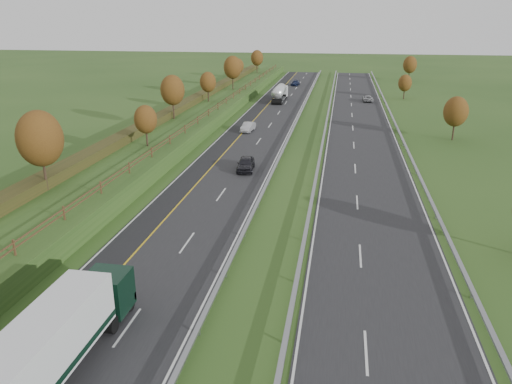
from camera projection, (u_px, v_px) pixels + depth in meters
The scene contains 19 objects.
ground at pixel (302, 150), 69.69m from camera, with size 400.00×400.00×0.00m, color #29491A.
near_carriageway at pixel (252, 140), 75.60m from camera, with size 10.50×200.00×0.04m, color black.
far_carriageway at pixel (362, 144), 72.98m from camera, with size 10.50×200.00×0.04m, color black.
hard_shoulder at pixel (227, 139), 76.20m from camera, with size 3.00×200.00×0.04m, color black.
lane_markings at pixel (294, 141), 74.46m from camera, with size 26.75×200.00×0.01m.
embankment_left at pixel (169, 130), 77.35m from camera, with size 12.00×200.00×2.00m, color #29491A.
hedge_left at pixel (156, 120), 77.15m from camera, with size 2.20×180.00×1.10m, color #2F3415.
fence_left at pixel (196, 121), 75.67m from camera, with size 0.12×189.06×1.20m.
median_barrier_near at pixel (289, 137), 74.50m from camera, with size 0.32×200.00×0.71m.
median_barrier_far at pixel (323, 139), 73.69m from camera, with size 0.32×200.00×0.71m.
outer_barrier_far at pixel (404, 142), 71.86m from camera, with size 0.32×200.00×0.71m.
trees_left at pixel (162, 99), 72.38m from camera, with size 6.64×164.30×7.66m.
trees_far at pixel (429, 90), 96.63m from camera, with size 8.45×118.60×7.12m.
box_lorry at pixel (39, 359), 23.52m from camera, with size 2.58×16.28×4.06m.
road_tanker at pixel (280, 93), 109.85m from camera, with size 2.40×11.22×3.46m.
car_dark_near at pixel (246, 164), 60.13m from camera, with size 1.94×4.81×1.64m, color black.
car_silver_mid at pixel (248, 127), 80.86m from camera, with size 1.52×4.37×1.44m, color #A3A3A8.
car_small_far at pixel (295, 83), 135.35m from camera, with size 1.82×4.47×1.30m, color #141D3F.
car_oncoming at pixel (368, 98), 109.57m from camera, with size 2.18×4.74×1.32m, color #9C9CA0.
Camera 1 is at (13.13, -12.80, 17.55)m, focal length 35.00 mm.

